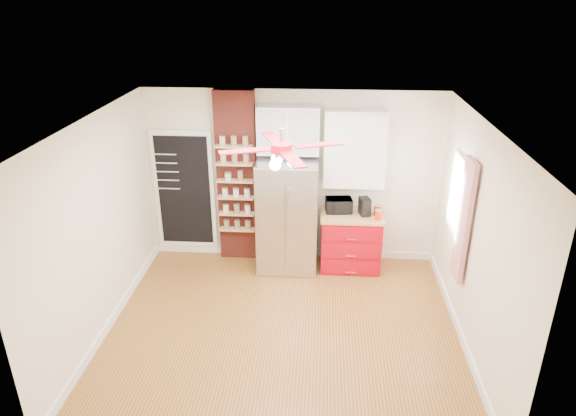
# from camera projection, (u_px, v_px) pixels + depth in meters

# --- Properties ---
(floor) EXTENTS (4.50, 4.50, 0.00)m
(floor) POSITION_uv_depth(u_px,v_px,m) (283.00, 329.00, 6.60)
(floor) COLOR #9C6827
(floor) RESTS_ON ground
(ceiling) EXTENTS (4.50, 4.50, 0.00)m
(ceiling) POSITION_uv_depth(u_px,v_px,m) (282.00, 124.00, 5.52)
(ceiling) COLOR white
(ceiling) RESTS_ON wall_back
(wall_back) EXTENTS (4.50, 0.02, 2.70)m
(wall_back) POSITION_uv_depth(u_px,v_px,m) (292.00, 177.00, 7.89)
(wall_back) COLOR #F0E1C1
(wall_back) RESTS_ON floor
(wall_front) EXTENTS (4.50, 0.02, 2.70)m
(wall_front) POSITION_uv_depth(u_px,v_px,m) (263.00, 344.00, 4.23)
(wall_front) COLOR #F0E1C1
(wall_front) RESTS_ON floor
(wall_left) EXTENTS (0.02, 4.00, 2.70)m
(wall_left) POSITION_uv_depth(u_px,v_px,m) (97.00, 230.00, 6.20)
(wall_left) COLOR #F0E1C1
(wall_left) RESTS_ON floor
(wall_right) EXTENTS (0.02, 4.00, 2.70)m
(wall_right) POSITION_uv_depth(u_px,v_px,m) (476.00, 242.00, 5.92)
(wall_right) COLOR #F0E1C1
(wall_right) RESTS_ON floor
(chalkboard) EXTENTS (0.95, 0.05, 1.95)m
(chalkboard) POSITION_uv_depth(u_px,v_px,m) (185.00, 191.00, 8.06)
(chalkboard) COLOR white
(chalkboard) RESTS_ON wall_back
(brick_pillar) EXTENTS (0.60, 0.16, 2.70)m
(brick_pillar) POSITION_uv_depth(u_px,v_px,m) (237.00, 178.00, 7.87)
(brick_pillar) COLOR maroon
(brick_pillar) RESTS_ON floor
(fridge) EXTENTS (0.90, 0.70, 1.75)m
(fridge) POSITION_uv_depth(u_px,v_px,m) (288.00, 215.00, 7.75)
(fridge) COLOR #A7A7AC
(fridge) RESTS_ON floor
(upper_glass_cabinet) EXTENTS (0.90, 0.35, 0.70)m
(upper_glass_cabinet) POSITION_uv_depth(u_px,v_px,m) (288.00, 130.00, 7.41)
(upper_glass_cabinet) COLOR white
(upper_glass_cabinet) RESTS_ON wall_back
(red_cabinet) EXTENTS (0.94, 0.64, 0.90)m
(red_cabinet) POSITION_uv_depth(u_px,v_px,m) (351.00, 241.00, 7.90)
(red_cabinet) COLOR #AE0313
(red_cabinet) RESTS_ON floor
(upper_shelf_unit) EXTENTS (0.90, 0.30, 1.15)m
(upper_shelf_unit) POSITION_uv_depth(u_px,v_px,m) (355.00, 149.00, 7.49)
(upper_shelf_unit) COLOR white
(upper_shelf_unit) RESTS_ON wall_back
(window) EXTENTS (0.04, 0.75, 1.05)m
(window) POSITION_uv_depth(u_px,v_px,m) (458.00, 196.00, 6.66)
(window) COLOR white
(window) RESTS_ON wall_right
(curtain) EXTENTS (0.06, 0.40, 1.55)m
(curtain) POSITION_uv_depth(u_px,v_px,m) (464.00, 221.00, 6.21)
(curtain) COLOR red
(curtain) RESTS_ON wall_right
(ceiling_fan) EXTENTS (1.40, 1.40, 0.44)m
(ceiling_fan) POSITION_uv_depth(u_px,v_px,m) (282.00, 148.00, 5.63)
(ceiling_fan) COLOR silver
(ceiling_fan) RESTS_ON ceiling
(toaster_oven) EXTENTS (0.42, 0.31, 0.22)m
(toaster_oven) POSITION_uv_depth(u_px,v_px,m) (339.00, 205.00, 7.77)
(toaster_oven) COLOR black
(toaster_oven) RESTS_ON red_cabinet
(coffee_maker) EXTENTS (0.19, 0.23, 0.27)m
(coffee_maker) POSITION_uv_depth(u_px,v_px,m) (365.00, 206.00, 7.66)
(coffee_maker) COLOR black
(coffee_maker) RESTS_ON red_cabinet
(canister_left) EXTENTS (0.12, 0.12, 0.14)m
(canister_left) POSITION_uv_depth(u_px,v_px,m) (378.00, 215.00, 7.51)
(canister_left) COLOR red
(canister_left) RESTS_ON red_cabinet
(canister_right) EXTENTS (0.12, 0.12, 0.16)m
(canister_right) POSITION_uv_depth(u_px,v_px,m) (377.00, 210.00, 7.66)
(canister_right) COLOR #A21D09
(canister_right) RESTS_ON red_cabinet
(pantry_jar_oats) EXTENTS (0.11, 0.11, 0.11)m
(pantry_jar_oats) POSITION_uv_depth(u_px,v_px,m) (228.00, 177.00, 7.70)
(pantry_jar_oats) COLOR beige
(pantry_jar_oats) RESTS_ON brick_pillar
(pantry_jar_beans) EXTENTS (0.11, 0.11, 0.14)m
(pantry_jar_beans) POSITION_uv_depth(u_px,v_px,m) (240.00, 176.00, 7.70)
(pantry_jar_beans) COLOR #916049
(pantry_jar_beans) RESTS_ON brick_pillar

